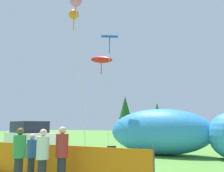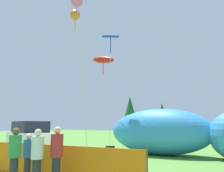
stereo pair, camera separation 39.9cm
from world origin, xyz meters
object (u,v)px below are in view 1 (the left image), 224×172
object	(u,v)px
inflatable_cat	(173,134)
spectator_in_black_shirt	(19,154)
folding_chair	(112,154)
kite_pink_octopus	(76,1)
parked_car	(30,139)
spectator_in_grey_shirt	(62,153)
kite_red_lizard	(101,60)
kite_orange_flower	(74,15)
spectator_in_red_shirt	(31,154)
spectator_in_blue_shirt	(42,155)
kite_blue_box	(110,39)

from	to	relation	value
inflatable_cat	spectator_in_black_shirt	size ratio (longest dim) A/B	5.00
folding_chair	kite_pink_octopus	bearing A→B (deg)	-162.06
parked_car	spectator_in_grey_shirt	bearing A→B (deg)	-16.14
folding_chair	kite_red_lizard	distance (m)	11.05
inflatable_cat	kite_orange_flower	xyz separation A→B (m)	(-7.22, -1.50, 9.12)
spectator_in_grey_shirt	kite_red_lizard	world-z (taller)	kite_red_lizard
kite_pink_octopus	spectator_in_red_shirt	bearing A→B (deg)	-58.12
kite_pink_octopus	kite_orange_flower	distance (m)	1.35
inflatable_cat	spectator_in_black_shirt	xyz separation A→B (m)	(-1.56, -10.17, -0.36)
parked_car	folding_chair	world-z (taller)	parked_car
spectator_in_blue_shirt	kite_red_lizard	xyz separation A→B (m)	(-5.97, 11.51, 6.48)
spectator_in_grey_shirt	spectator_in_blue_shirt	size ratio (longest dim) A/B	1.04
folding_chair	kite_pink_octopus	distance (m)	11.98
inflatable_cat	spectator_in_blue_shirt	size ratio (longest dim) A/B	5.10
kite_pink_octopus	spectator_in_black_shirt	bearing A→B (deg)	-58.79
inflatable_cat	spectator_in_grey_shirt	xyz separation A→B (m)	(-0.42, -9.41, -0.34)
inflatable_cat	kite_blue_box	size ratio (longest dim) A/B	1.04
folding_chair	kite_red_lizard	bearing A→B (deg)	175.87
spectator_in_grey_shirt	kite_orange_flower	distance (m)	14.09
inflatable_cat	kite_blue_box	bearing A→B (deg)	-175.88
spectator_in_black_shirt	spectator_in_grey_shirt	bearing A→B (deg)	33.42
spectator_in_grey_shirt	spectator_in_black_shirt	world-z (taller)	spectator_in_grey_shirt
folding_chair	spectator_in_black_shirt	world-z (taller)	spectator_in_black_shirt
kite_red_lizard	parked_car	bearing A→B (deg)	-94.93
folding_chair	spectator_in_grey_shirt	world-z (taller)	spectator_in_grey_shirt
folding_chair	spectator_in_black_shirt	xyz separation A→B (m)	(-0.27, -5.09, 0.46)
inflatable_cat	spectator_in_grey_shirt	size ratio (longest dim) A/B	4.90
inflatable_cat	spectator_in_red_shirt	bearing A→B (deg)	-105.08
inflatable_cat	kite_red_lizard	distance (m)	9.22
inflatable_cat	folding_chair	bearing A→B (deg)	-107.71
parked_car	kite_red_lizard	xyz separation A→B (m)	(0.58, 6.71, 6.42)
spectator_in_blue_shirt	kite_pink_octopus	distance (m)	13.79
spectator_in_blue_shirt	folding_chair	bearing A→B (deg)	96.32
spectator_in_blue_shirt	kite_red_lizard	distance (m)	14.50
folding_chair	spectator_in_red_shirt	bearing A→B (deg)	-51.76
spectator_in_grey_shirt	spectator_in_black_shirt	xyz separation A→B (m)	(-1.15, -0.76, -0.02)
folding_chair	kite_orange_flower	distance (m)	12.12
parked_car	kite_pink_octopus	world-z (taller)	kite_pink_octopus
spectator_in_blue_shirt	kite_pink_octopus	world-z (taller)	kite_pink_octopus
kite_blue_box	kite_red_lizard	xyz separation A→B (m)	(-2.30, 2.18, -0.82)
folding_chair	inflatable_cat	bearing A→B (deg)	122.44
folding_chair	kite_red_lizard	xyz separation A→B (m)	(-5.44, 6.68, 6.92)
spectator_in_blue_shirt	spectator_in_black_shirt	distance (m)	0.84
spectator_in_blue_shirt	spectator_in_red_shirt	bearing A→B (deg)	155.22
spectator_in_red_shirt	kite_red_lizard	size ratio (longest dim) A/B	0.20
parked_car	spectator_in_blue_shirt	bearing A→B (deg)	-20.42
folding_chair	spectator_in_black_shirt	bearing A→B (deg)	-46.32
spectator_in_black_shirt	kite_pink_octopus	xyz separation A→B (m)	(-4.76, 7.85, 10.06)
spectator_in_red_shirt	kite_red_lizard	bearing A→B (deg)	113.63
spectator_in_grey_shirt	kite_blue_box	bearing A→B (deg)	114.47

